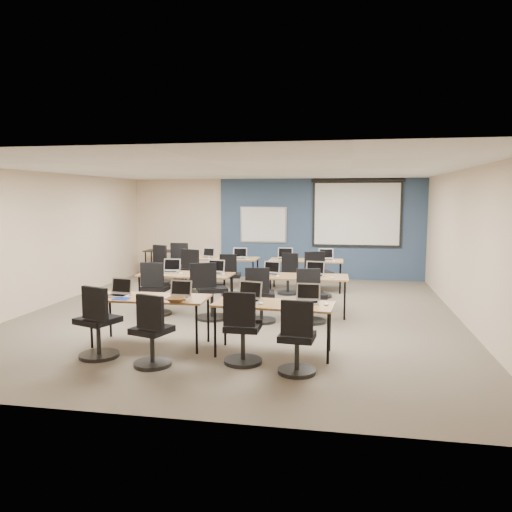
% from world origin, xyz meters
% --- Properties ---
extents(floor, '(8.00, 9.00, 0.02)m').
position_xyz_m(floor, '(0.00, 0.00, 0.00)').
color(floor, '#6B6354').
rests_on(floor, ground).
extents(ceiling, '(8.00, 9.00, 0.02)m').
position_xyz_m(ceiling, '(0.00, 0.00, 2.70)').
color(ceiling, white).
rests_on(ceiling, ground).
extents(wall_back, '(8.00, 0.04, 2.70)m').
position_xyz_m(wall_back, '(0.00, 4.50, 1.35)').
color(wall_back, beige).
rests_on(wall_back, ground).
extents(wall_front, '(8.00, 0.04, 2.70)m').
position_xyz_m(wall_front, '(0.00, -4.50, 1.35)').
color(wall_front, beige).
rests_on(wall_front, ground).
extents(wall_left, '(0.04, 9.00, 2.70)m').
position_xyz_m(wall_left, '(-4.00, 0.00, 1.35)').
color(wall_left, beige).
rests_on(wall_left, ground).
extents(wall_right, '(0.04, 9.00, 2.70)m').
position_xyz_m(wall_right, '(4.00, 0.00, 1.35)').
color(wall_right, beige).
rests_on(wall_right, ground).
extents(blue_accent_panel, '(5.50, 0.04, 2.70)m').
position_xyz_m(blue_accent_panel, '(1.25, 4.47, 1.35)').
color(blue_accent_panel, '#3D5977').
rests_on(blue_accent_panel, wall_back).
extents(whiteboard, '(1.28, 0.03, 0.98)m').
position_xyz_m(whiteboard, '(-0.30, 4.43, 1.45)').
color(whiteboard, '#BABABA').
rests_on(whiteboard, wall_back).
extents(projector_screen, '(2.40, 0.10, 1.82)m').
position_xyz_m(projector_screen, '(2.20, 4.41, 1.89)').
color(projector_screen, black).
rests_on(projector_screen, wall_back).
extents(training_table_front_left, '(1.72, 0.72, 0.73)m').
position_xyz_m(training_table_front_left, '(-0.90, -2.15, 0.68)').
color(training_table_front_left, brown).
rests_on(training_table_front_left, floor).
extents(training_table_front_right, '(1.66, 0.69, 0.73)m').
position_xyz_m(training_table_front_right, '(0.97, -2.27, 0.68)').
color(training_table_front_right, '#A6622B').
rests_on(training_table_front_right, floor).
extents(training_table_mid_left, '(1.79, 0.75, 0.73)m').
position_xyz_m(training_table_mid_left, '(-1.09, 0.12, 0.68)').
color(training_table_mid_left, '#A57440').
rests_on(training_table_mid_left, floor).
extents(training_table_mid_right, '(1.84, 0.76, 0.73)m').
position_xyz_m(training_table_mid_right, '(1.08, 0.24, 0.69)').
color(training_table_mid_right, '#975935').
rests_on(training_table_mid_right, floor).
extents(training_table_back_left, '(1.78, 0.74, 0.73)m').
position_xyz_m(training_table_back_left, '(-1.04, 2.73, 0.68)').
color(training_table_back_left, brown).
rests_on(training_table_back_left, floor).
extents(training_table_back_right, '(1.73, 0.72, 0.73)m').
position_xyz_m(training_table_back_right, '(1.02, 2.67, 0.68)').
color(training_table_back_right, '#965F3B').
rests_on(training_table_back_right, floor).
extents(laptop_0, '(0.34, 0.29, 0.26)m').
position_xyz_m(laptop_0, '(-1.40, -2.15, 0.79)').
color(laptop_0, silver).
rests_on(laptop_0, training_table_front_left).
extents(mouse_0, '(0.07, 0.10, 0.03)m').
position_xyz_m(mouse_0, '(-1.23, -2.24, 0.74)').
color(mouse_0, white).
rests_on(mouse_0, training_table_front_left).
extents(task_chair_0, '(0.57, 0.55, 1.02)m').
position_xyz_m(task_chair_0, '(-1.37, -2.88, 0.42)').
color(task_chair_0, black).
rests_on(task_chair_0, floor).
extents(laptop_1, '(0.33, 0.28, 0.25)m').
position_xyz_m(laptop_1, '(-0.45, -2.15, 0.79)').
color(laptop_1, '#B5B5B7').
rests_on(laptop_1, training_table_front_left).
extents(mouse_1, '(0.06, 0.09, 0.03)m').
position_xyz_m(mouse_1, '(-0.37, -2.26, 0.74)').
color(mouse_1, white).
rests_on(mouse_1, training_table_front_left).
extents(task_chair_1, '(0.51, 0.50, 0.98)m').
position_xyz_m(task_chair_1, '(-0.51, -3.09, 0.40)').
color(task_chair_1, black).
rests_on(task_chair_1, floor).
extents(laptop_2, '(0.36, 0.30, 0.27)m').
position_xyz_m(laptop_2, '(0.59, -2.16, 0.80)').
color(laptop_2, '#BABAC2').
rests_on(laptop_2, training_table_front_right).
extents(mouse_2, '(0.07, 0.10, 0.03)m').
position_xyz_m(mouse_2, '(0.80, -2.36, 0.74)').
color(mouse_2, white).
rests_on(mouse_2, training_table_front_right).
extents(task_chair_2, '(0.51, 0.51, 0.99)m').
position_xyz_m(task_chair_2, '(0.62, -2.77, 0.41)').
color(task_chair_2, black).
rests_on(task_chair_2, floor).
extents(laptop_3, '(0.34, 0.29, 0.26)m').
position_xyz_m(laptop_3, '(1.43, -2.12, 0.79)').
color(laptop_3, '#B7B7C5').
rests_on(laptop_3, training_table_front_right).
extents(mouse_3, '(0.08, 0.11, 0.04)m').
position_xyz_m(mouse_3, '(1.70, -2.26, 0.74)').
color(mouse_3, white).
rests_on(mouse_3, training_table_front_right).
extents(task_chair_3, '(0.48, 0.48, 0.97)m').
position_xyz_m(task_chair_3, '(1.37, -3.03, 0.40)').
color(task_chair_3, black).
rests_on(task_chair_3, floor).
extents(laptop_4, '(0.34, 0.29, 0.26)m').
position_xyz_m(laptop_4, '(-1.46, 0.26, 0.79)').
color(laptop_4, silver).
rests_on(laptop_4, training_table_mid_left).
extents(mouse_4, '(0.07, 0.10, 0.03)m').
position_xyz_m(mouse_4, '(-1.17, 0.05, 0.74)').
color(mouse_4, white).
rests_on(mouse_4, training_table_mid_left).
extents(task_chair_4, '(0.54, 0.54, 1.02)m').
position_xyz_m(task_chair_4, '(-1.54, -0.35, 0.42)').
color(task_chair_4, black).
rests_on(task_chair_4, floor).
extents(laptop_5, '(0.34, 0.29, 0.26)m').
position_xyz_m(laptop_5, '(-0.55, 0.24, 0.79)').
color(laptop_5, silver).
rests_on(laptop_5, training_table_mid_left).
extents(mouse_5, '(0.07, 0.10, 0.04)m').
position_xyz_m(mouse_5, '(-0.34, 0.08, 0.74)').
color(mouse_5, white).
rests_on(mouse_5, training_table_mid_left).
extents(task_chair_5, '(0.62, 0.58, 1.05)m').
position_xyz_m(task_chair_5, '(-0.45, -0.49, 0.44)').
color(task_chair_5, black).
rests_on(task_chair_5, floor).
extents(laptop_6, '(0.32, 0.27, 0.24)m').
position_xyz_m(laptop_6, '(0.54, 0.31, 0.79)').
color(laptop_6, '#AAAAAA').
rests_on(laptop_6, training_table_mid_right).
extents(mouse_6, '(0.08, 0.11, 0.04)m').
position_xyz_m(mouse_6, '(0.71, 0.04, 0.74)').
color(mouse_6, white).
rests_on(mouse_6, training_table_mid_right).
extents(task_chair_6, '(0.52, 0.52, 1.00)m').
position_xyz_m(task_chair_6, '(0.48, -0.55, 0.41)').
color(task_chair_6, black).
rests_on(task_chair_6, floor).
extents(laptop_7, '(0.35, 0.30, 0.27)m').
position_xyz_m(laptop_7, '(1.38, 0.31, 0.80)').
color(laptop_7, silver).
rests_on(laptop_7, training_table_mid_right).
extents(mouse_7, '(0.08, 0.11, 0.03)m').
position_xyz_m(mouse_7, '(1.71, 0.04, 0.74)').
color(mouse_7, white).
rests_on(mouse_7, training_table_mid_right).
extents(task_chair_7, '(0.51, 0.51, 0.99)m').
position_xyz_m(task_chair_7, '(1.36, -0.42, 0.41)').
color(task_chair_7, black).
rests_on(task_chair_7, floor).
extents(laptop_8, '(0.30, 0.26, 0.23)m').
position_xyz_m(laptop_8, '(-1.38, 2.67, 0.79)').
color(laptop_8, silver).
rests_on(laptop_8, training_table_back_left).
extents(mouse_8, '(0.06, 0.10, 0.03)m').
position_xyz_m(mouse_8, '(-1.31, 2.52, 0.74)').
color(mouse_8, white).
rests_on(mouse_8, training_table_back_left).
extents(task_chair_8, '(0.58, 0.57, 1.04)m').
position_xyz_m(task_chair_8, '(-1.55, 1.79, 0.43)').
color(task_chair_8, black).
rests_on(task_chair_8, floor).
extents(laptop_9, '(0.34, 0.29, 0.26)m').
position_xyz_m(laptop_9, '(-0.59, 2.64, 0.79)').
color(laptop_9, '#BDBDBD').
rests_on(laptop_9, training_table_back_left).
extents(mouse_9, '(0.07, 0.10, 0.03)m').
position_xyz_m(mouse_9, '(-0.35, 2.44, 0.74)').
color(mouse_9, white).
rests_on(mouse_9, training_table_back_left).
extents(task_chair_9, '(0.47, 0.47, 0.95)m').
position_xyz_m(task_chair_9, '(-0.59, 1.72, 0.39)').
color(task_chair_9, black).
rests_on(task_chair_9, floor).
extents(laptop_10, '(0.36, 0.30, 0.27)m').
position_xyz_m(laptop_10, '(0.51, 2.71, 0.80)').
color(laptop_10, '#A9A9A9').
rests_on(laptop_10, training_table_back_right).
extents(mouse_10, '(0.09, 0.11, 0.03)m').
position_xyz_m(mouse_10, '(0.70, 2.49, 0.74)').
color(mouse_10, white).
rests_on(mouse_10, training_table_back_right).
extents(task_chair_10, '(0.50, 0.48, 0.96)m').
position_xyz_m(task_chair_10, '(0.67, 2.09, 0.40)').
color(task_chair_10, black).
rests_on(task_chair_10, floor).
extents(laptop_11, '(0.35, 0.30, 0.26)m').
position_xyz_m(laptop_11, '(1.47, 2.77, 0.79)').
color(laptop_11, '#B9B8BE').
rests_on(laptop_11, training_table_back_right).
extents(mouse_11, '(0.08, 0.10, 0.03)m').
position_xyz_m(mouse_11, '(1.68, 2.49, 0.74)').
color(mouse_11, white).
rests_on(mouse_11, training_table_back_right).
extents(task_chair_11, '(0.60, 0.56, 1.04)m').
position_xyz_m(task_chair_11, '(1.35, 1.87, 0.43)').
color(task_chair_11, black).
rests_on(task_chair_11, floor).
extents(blue_mousepad, '(0.24, 0.20, 0.01)m').
position_xyz_m(blue_mousepad, '(-1.26, -2.38, 0.73)').
color(blue_mousepad, '#0A2392').
rests_on(blue_mousepad, training_table_front_left).
extents(snack_bowl, '(0.32, 0.32, 0.08)m').
position_xyz_m(snack_bowl, '(-0.39, -2.45, 0.77)').
color(snack_bowl, brown).
rests_on(snack_bowl, training_table_front_left).
extents(snack_plate, '(0.22, 0.22, 0.01)m').
position_xyz_m(snack_plate, '(0.61, -2.34, 0.74)').
color(snack_plate, white).
rests_on(snack_plate, training_table_front_right).
extents(coffee_cup, '(0.06, 0.06, 0.05)m').
position_xyz_m(coffee_cup, '(0.54, -2.34, 0.77)').
color(coffee_cup, white).
rests_on(coffee_cup, snack_plate).
extents(utility_table, '(0.96, 0.53, 0.75)m').
position_xyz_m(utility_table, '(-3.03, 3.93, 0.66)').
color(utility_table, black).
rests_on(utility_table, floor).
extents(spare_chair_a, '(0.56, 0.56, 1.04)m').
position_xyz_m(spare_chair_a, '(-2.27, 3.28, 0.43)').
color(spare_chair_a, black).
rests_on(spare_chair_a, floor).
extents(spare_chair_b, '(0.55, 0.52, 1.00)m').
position_xyz_m(spare_chair_b, '(-2.75, 2.98, 0.41)').
color(spare_chair_b, black).
rests_on(spare_chair_b, floor).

